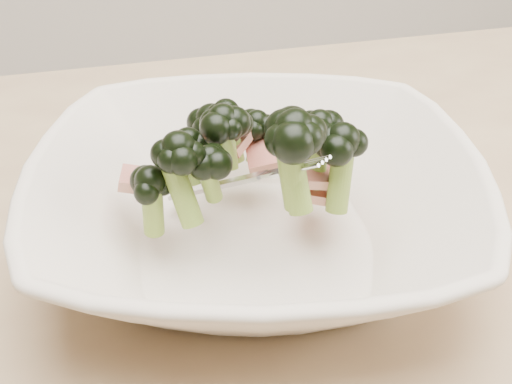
% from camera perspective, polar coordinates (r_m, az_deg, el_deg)
% --- Properties ---
extents(dining_table, '(1.20, 0.80, 0.75)m').
position_cam_1_polar(dining_table, '(0.58, 5.11, -12.55)').
color(dining_table, tan).
rests_on(dining_table, ground).
extents(broccoli_dish, '(0.37, 0.37, 0.13)m').
position_cam_1_polar(broccoli_dish, '(0.49, -0.05, -0.75)').
color(broccoli_dish, beige).
rests_on(broccoli_dish, dining_table).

